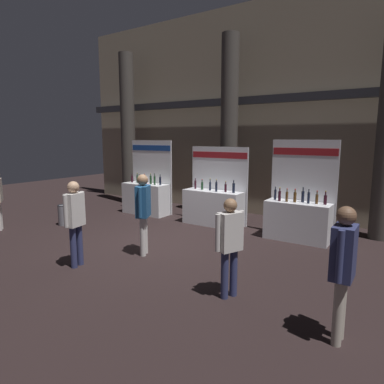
% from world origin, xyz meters
% --- Properties ---
extents(ground_plane, '(27.34, 27.34, 0.00)m').
position_xyz_m(ground_plane, '(0.00, 0.00, 0.00)').
color(ground_plane, black).
extents(hall_colonnade, '(13.67, 1.38, 6.81)m').
position_xyz_m(hall_colonnade, '(0.00, 4.36, 3.32)').
color(hall_colonnade, gray).
rests_on(hall_colonnade, ground_plane).
extents(exhibitor_booth_0, '(1.70, 0.70, 2.47)m').
position_xyz_m(exhibitor_booth_0, '(-2.50, 2.41, 0.63)').
color(exhibitor_booth_0, white).
rests_on(exhibitor_booth_0, ground_plane).
extents(exhibitor_booth_1, '(1.88, 0.66, 2.30)m').
position_xyz_m(exhibitor_booth_1, '(0.14, 2.40, 0.60)').
color(exhibitor_booth_1, white).
rests_on(exhibitor_booth_1, ground_plane).
extents(exhibitor_booth_2, '(1.66, 0.66, 2.52)m').
position_xyz_m(exhibitor_booth_2, '(2.68, 2.27, 0.61)').
color(exhibitor_booth_2, white).
rests_on(exhibitor_booth_2, ground_plane).
extents(trash_bin, '(0.33, 0.33, 0.61)m').
position_xyz_m(trash_bin, '(-3.52, -0.12, 0.30)').
color(trash_bin, slate).
rests_on(trash_bin, ground_plane).
extents(visitor_1, '(0.26, 0.56, 1.77)m').
position_xyz_m(visitor_1, '(4.45, -1.82, 1.07)').
color(visitor_1, '#ADA393').
rests_on(visitor_1, ground_plane).
extents(visitor_2, '(0.42, 0.53, 1.79)m').
position_xyz_m(visitor_2, '(0.19, -0.73, 1.09)').
color(visitor_2, silver).
rests_on(visitor_2, ground_plane).
extents(visitor_3, '(0.28, 0.55, 1.73)m').
position_xyz_m(visitor_3, '(-0.46, -2.01, 1.03)').
color(visitor_3, navy).
rests_on(visitor_3, ground_plane).
extents(visitor_4, '(0.35, 0.52, 1.64)m').
position_xyz_m(visitor_4, '(2.71, -1.49, 0.97)').
color(visitor_4, navy).
rests_on(visitor_4, ground_plane).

